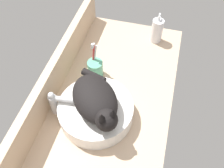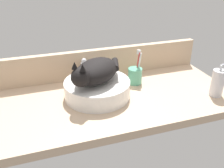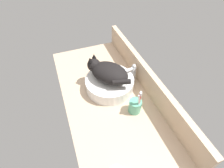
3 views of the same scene
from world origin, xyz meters
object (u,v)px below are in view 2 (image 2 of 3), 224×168
(soap_dispenser, at_px, (218,83))
(toothbrush_cup, at_px, (135,75))
(cat, at_px, (95,71))
(faucet, at_px, (85,70))
(sink_basin, at_px, (97,89))

(soap_dispenser, height_order, toothbrush_cup, toothbrush_cup)
(cat, distance_m, soap_dispenser, 0.60)
(faucet, xyz_separation_m, soap_dispenser, (0.59, -0.35, -0.00))
(toothbrush_cup, bearing_deg, cat, -160.77)
(soap_dispenser, xyz_separation_m, toothbrush_cup, (-0.33, 0.25, -0.02))
(sink_basin, height_order, cat, cat)
(faucet, xyz_separation_m, toothbrush_cup, (0.26, -0.10, -0.03))
(cat, xyz_separation_m, faucet, (-0.01, 0.18, -0.07))
(sink_basin, xyz_separation_m, soap_dispenser, (0.57, -0.18, 0.03))
(faucet, height_order, soap_dispenser, soap_dispenser)
(cat, bearing_deg, soap_dispenser, -16.25)
(sink_basin, distance_m, soap_dispenser, 0.59)
(faucet, bearing_deg, soap_dispenser, -30.88)
(soap_dispenser, bearing_deg, cat, 163.75)
(cat, distance_m, toothbrush_cup, 0.28)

